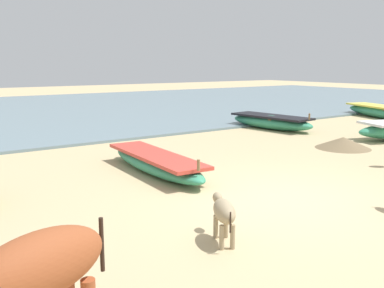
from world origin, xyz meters
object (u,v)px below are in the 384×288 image
object	(u,v)px
fishing_boat_2	(156,162)
calf_far_dun	(224,212)
fishing_boat_1	(271,121)
cow_second_adult_rust	(32,274)

from	to	relation	value
fishing_boat_2	calf_far_dun	bearing A→B (deg)	-14.17
fishing_boat_1	fishing_boat_2	world-z (taller)	fishing_boat_1
fishing_boat_2	calf_far_dun	distance (m)	3.90
fishing_boat_1	fishing_boat_2	distance (m)	7.27
calf_far_dun	cow_second_adult_rust	world-z (taller)	cow_second_adult_rust
fishing_boat_1	calf_far_dun	world-z (taller)	fishing_boat_1
fishing_boat_1	cow_second_adult_rust	xyz separation A→B (m)	(-10.43, -7.83, 0.50)
calf_far_dun	cow_second_adult_rust	xyz separation A→B (m)	(-2.66, -1.03, 0.36)
fishing_boat_2	calf_far_dun	world-z (taller)	fishing_boat_2
fishing_boat_1	fishing_boat_2	bearing A→B (deg)	-70.73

